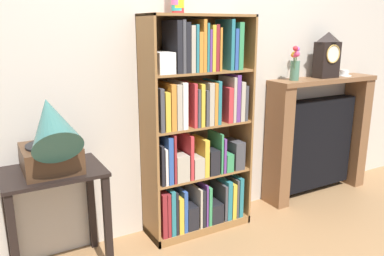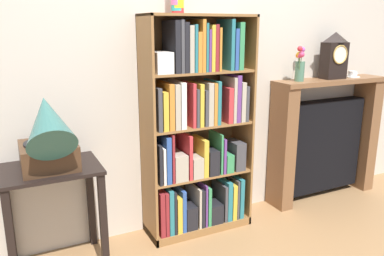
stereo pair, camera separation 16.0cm
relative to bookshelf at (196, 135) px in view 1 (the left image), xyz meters
name	(u,v)px [view 1 (the left image)]	position (x,y,z in m)	size (l,w,h in m)	color
ground_plane	(204,233)	(0.02, -0.09, -0.77)	(7.95, 6.40, 0.02)	#997047
wall_back	(200,59)	(0.15, 0.20, 0.54)	(4.95, 0.08, 2.60)	beige
bookshelf	(196,135)	(0.00, 0.00, 0.00)	(0.81, 0.31, 1.63)	olive
side_table_left	(55,197)	(-1.05, -0.06, -0.24)	(0.60, 0.45, 0.70)	black
gramophone	(51,137)	(-1.05, -0.14, 0.16)	(0.33, 0.54, 0.55)	#472D1C
fireplace_mantel	(317,138)	(1.34, 0.05, -0.22)	(1.11, 0.26, 1.10)	brown
mantel_clock	(327,55)	(1.35, 0.03, 0.54)	(0.21, 0.14, 0.40)	black
flower_vase	(295,65)	(0.97, 0.03, 0.47)	(0.15, 0.14, 0.29)	#4C7A60
teacup_with_saucer	(344,73)	(1.59, 0.03, 0.36)	(0.13, 0.13, 0.06)	white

